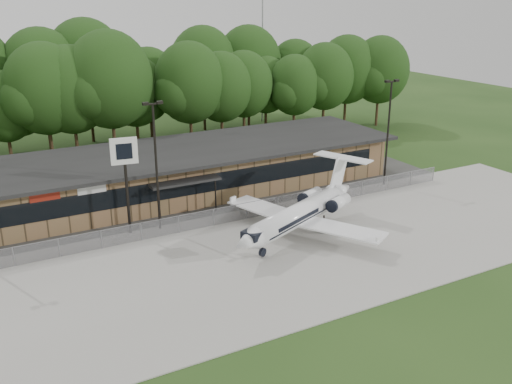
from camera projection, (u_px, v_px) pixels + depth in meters
ground at (334, 309)px, 33.99m from camera, size 160.00×160.00×0.00m
apron at (268, 257)px, 40.59m from camera, size 64.00×18.00×0.08m
parking_lot at (203, 207)px, 50.11m from camera, size 50.00×9.00×0.06m
terminal at (183, 170)px, 53.07m from camera, size 41.00×11.65×4.30m
fence at (225, 215)px, 46.14m from camera, size 46.00×0.04×1.52m
treeline at (123, 86)px, 66.24m from camera, size 72.00×12.00×15.00m
radio_mast at (262, 32)px, 79.51m from camera, size 0.20×0.20×25.00m
light_pole_mid at (156, 157)px, 43.38m from camera, size 1.55×0.30×10.23m
light_pole_right at (388, 125)px, 53.81m from camera, size 1.55×0.30×10.23m
business_jet at (302, 213)px, 43.66m from camera, size 14.81×13.21×5.11m
pole_sign at (125, 161)px, 42.60m from camera, size 2.03×0.52×7.70m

